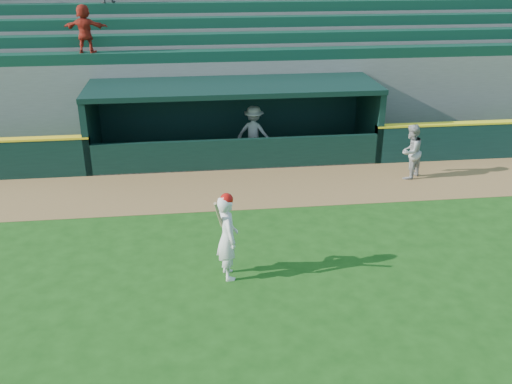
% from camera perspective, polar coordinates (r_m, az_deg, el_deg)
% --- Properties ---
extents(ground, '(120.00, 120.00, 0.00)m').
position_cam_1_polar(ground, '(12.42, 0.90, -8.45)').
color(ground, '#174310').
rests_on(ground, ground).
extents(warning_track, '(40.00, 3.00, 0.01)m').
position_cam_1_polar(warning_track, '(16.75, -1.35, 0.39)').
color(warning_track, brown).
rests_on(warning_track, ground).
extents(dugout_player_front, '(1.04, 1.02, 1.69)m').
position_cam_1_polar(dugout_player_front, '(17.85, 15.20, 3.92)').
color(dugout_player_front, '#9A9995').
rests_on(dugout_player_front, ground).
extents(dugout_player_inside, '(1.31, 1.05, 1.78)m').
position_cam_1_polar(dugout_player_inside, '(18.92, -0.22, 5.98)').
color(dugout_player_inside, '#999994').
rests_on(dugout_player_inside, ground).
extents(dugout, '(9.40, 2.80, 2.46)m').
position_cam_1_polar(dugout, '(19.22, -2.31, 7.71)').
color(dugout, slate).
rests_on(dugout, ground).
extents(stands, '(34.50, 6.27, 7.13)m').
position_cam_1_polar(stands, '(23.44, -3.39, 13.14)').
color(stands, slate).
rests_on(stands, ground).
extents(batter_at_plate, '(0.58, 0.85, 1.96)m').
position_cam_1_polar(batter_at_plate, '(11.97, -2.88, -4.42)').
color(batter_at_plate, silver).
rests_on(batter_at_plate, ground).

